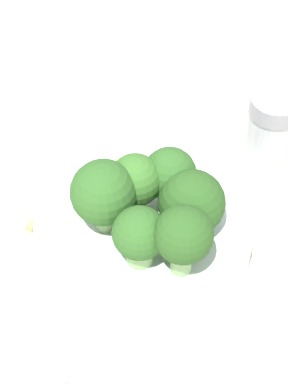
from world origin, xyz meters
name	(u,v)px	position (x,y,z in m)	size (l,w,h in m)	color
ground_plane	(144,250)	(0.00, 0.00, 0.00)	(3.00, 3.00, 0.00)	beige
bowl	(144,234)	(0.00, 0.00, 0.02)	(0.15, 0.15, 0.04)	silver
broccoli_floret_0	(183,237)	(0.03, -0.04, 0.07)	(0.04, 0.04, 0.06)	#8EB770
broccoli_floret_1	(135,182)	(-0.01, 0.01, 0.07)	(0.04, 0.04, 0.05)	#8EB770
broccoli_floret_2	(169,175)	(0.02, 0.02, 0.06)	(0.04, 0.04, 0.05)	#7A9E5B
broccoli_floret_3	(192,203)	(0.03, -0.01, 0.06)	(0.05, 0.05, 0.05)	#84AD66
broccoli_floret_4	(140,235)	(0.00, -0.04, 0.06)	(0.04, 0.04, 0.05)	#8EB770
broccoli_floret_5	(104,194)	(-0.03, -0.01, 0.07)	(0.04, 0.04, 0.06)	#84AD66
pepper_shaker	(271,130)	(0.09, 0.10, 0.03)	(0.04, 0.04, 0.07)	#B2B7BC
almond_crumb_0	(31,224)	(-0.09, 0.01, 0.00)	(0.01, 0.01, 0.01)	tan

